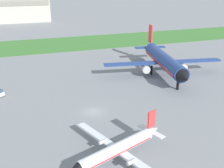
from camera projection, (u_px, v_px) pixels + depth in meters
name	position (u px, v px, depth m)	size (l,w,h in m)	color
ground_plane	(94.00, 112.00, 60.09)	(600.00, 600.00, 0.00)	gray
grass_taxiway_strip	(54.00, 45.00, 118.94)	(360.00, 28.00, 0.08)	#3D7533
airplane_foreground_turboprop	(119.00, 148.00, 43.30)	(17.87, 20.62, 6.48)	silver
airplane_midfield_jet	(164.00, 60.00, 81.14)	(35.45, 34.92, 12.57)	navy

